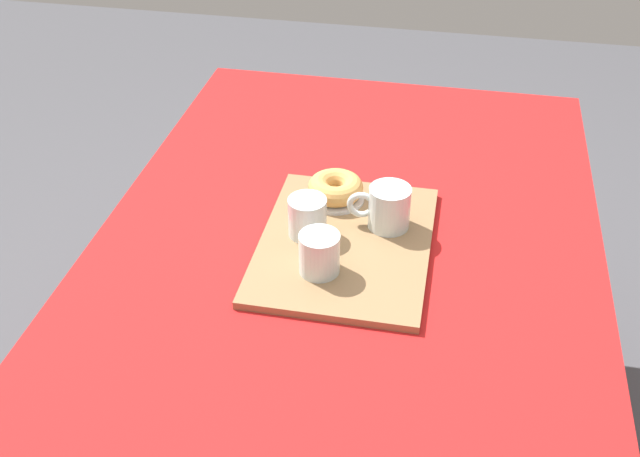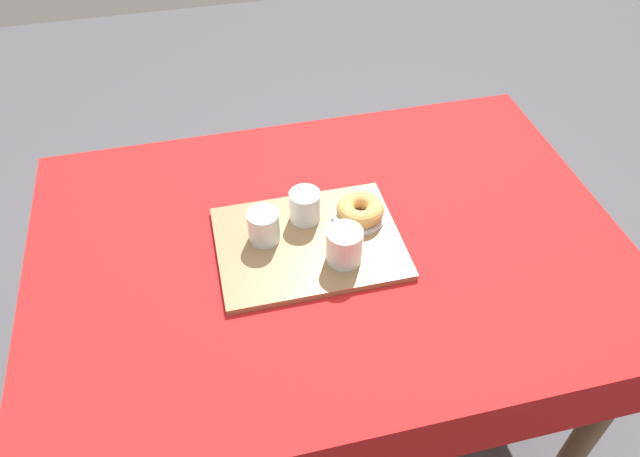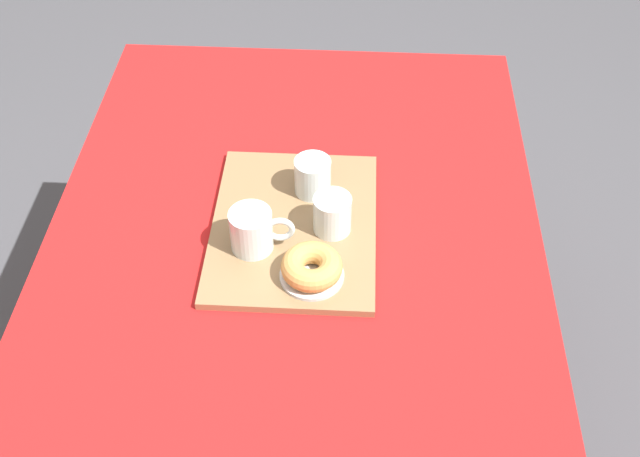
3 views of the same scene
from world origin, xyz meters
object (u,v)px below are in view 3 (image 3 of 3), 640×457
at_px(donut_plate_left, 312,275).
at_px(dining_table, 293,277).
at_px(water_glass_far, 313,178).
at_px(sugar_donut_left, 312,266).
at_px(serving_tray, 296,227).
at_px(water_glass_near, 332,215).
at_px(tea_mug_left, 253,231).

bearing_deg(donut_plate_left, dining_table, -153.21).
bearing_deg(water_glass_far, sugar_donut_left, 3.13).
height_order(serving_tray, sugar_donut_left, sugar_donut_left).
bearing_deg(donut_plate_left, serving_tray, -163.42).
bearing_deg(water_glass_near, donut_plate_left, -13.93).
relative_size(dining_table, serving_tray, 3.27).
bearing_deg(donut_plate_left, water_glass_near, 166.07).
distance_m(dining_table, serving_tray, 0.11).
distance_m(donut_plate_left, sugar_donut_left, 0.03).
relative_size(tea_mug_left, sugar_donut_left, 1.09).
distance_m(water_glass_near, water_glass_far, 0.12).
xyz_separation_m(dining_table, donut_plate_left, (0.09, 0.04, 0.11)).
bearing_deg(water_glass_near, water_glass_far, -157.34).
bearing_deg(donut_plate_left, sugar_donut_left, 90.00).
bearing_deg(dining_table, sugar_donut_left, 26.79).
bearing_deg(dining_table, donut_plate_left, 26.79).
height_order(serving_tray, tea_mug_left, tea_mug_left).
bearing_deg(sugar_donut_left, water_glass_far, -176.87).
relative_size(dining_table, water_glass_far, 17.73).
xyz_separation_m(water_glass_far, donut_plate_left, (0.24, 0.01, -0.03)).
xyz_separation_m(donut_plate_left, sugar_donut_left, (0.00, 0.00, 0.03)).
relative_size(tea_mug_left, donut_plate_left, 1.03).
bearing_deg(sugar_donut_left, donut_plate_left, -90.00).
bearing_deg(water_glass_near, dining_table, -61.92).
height_order(dining_table, sugar_donut_left, sugar_donut_left).
height_order(tea_mug_left, water_glass_far, tea_mug_left).
xyz_separation_m(tea_mug_left, donut_plate_left, (0.07, 0.12, -0.04)).
xyz_separation_m(tea_mug_left, water_glass_far, (-0.16, 0.10, -0.00)).
bearing_deg(tea_mug_left, donut_plate_left, 58.42).
distance_m(serving_tray, sugar_donut_left, 0.15).
distance_m(water_glass_near, sugar_donut_left, 0.13).
distance_m(tea_mug_left, donut_plate_left, 0.14).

